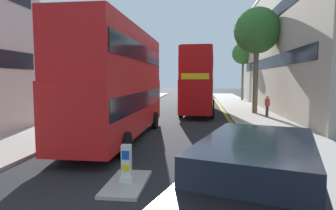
{
  "coord_description": "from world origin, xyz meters",
  "views": [
    {
      "loc": [
        2.13,
        -3.12,
        3.11
      ],
      "look_at": [
        0.5,
        11.0,
        1.8
      ],
      "focal_mm": 30.33,
      "sensor_mm": 36.0,
      "label": 1
    }
  ],
  "objects_px": {
    "double_decker_bus_away": "(119,81)",
    "double_decker_bus_oncoming": "(199,80)",
    "keep_left_bollard": "(126,165)",
    "pedestrian_far": "(267,106)",
    "taxi_minivan": "(254,207)"
  },
  "relations": [
    {
      "from": "pedestrian_far",
      "to": "taxi_minivan",
      "type": "bearing_deg",
      "value": -103.23
    },
    {
      "from": "double_decker_bus_away",
      "to": "double_decker_bus_oncoming",
      "type": "relative_size",
      "value": 0.99
    },
    {
      "from": "double_decker_bus_oncoming",
      "to": "taxi_minivan",
      "type": "height_order",
      "value": "double_decker_bus_oncoming"
    },
    {
      "from": "taxi_minivan",
      "to": "pedestrian_far",
      "type": "xyz_separation_m",
      "value": [
        4.38,
        18.62,
        -0.08
      ]
    },
    {
      "from": "double_decker_bus_away",
      "to": "double_decker_bus_oncoming",
      "type": "distance_m",
      "value": 12.42
    },
    {
      "from": "keep_left_bollard",
      "to": "double_decker_bus_oncoming",
      "type": "height_order",
      "value": "double_decker_bus_oncoming"
    },
    {
      "from": "double_decker_bus_oncoming",
      "to": "taxi_minivan",
      "type": "relative_size",
      "value": 2.12
    },
    {
      "from": "double_decker_bus_away",
      "to": "pedestrian_far",
      "type": "bearing_deg",
      "value": 43.84
    },
    {
      "from": "double_decker_bus_oncoming",
      "to": "pedestrian_far",
      "type": "xyz_separation_m",
      "value": [
        5.41,
        -2.75,
        -2.04
      ]
    },
    {
      "from": "keep_left_bollard",
      "to": "pedestrian_far",
      "type": "distance_m",
      "value": 16.92
    },
    {
      "from": "double_decker_bus_away",
      "to": "pedestrian_far",
      "type": "height_order",
      "value": "double_decker_bus_away"
    },
    {
      "from": "keep_left_bollard",
      "to": "pedestrian_far",
      "type": "relative_size",
      "value": 0.69
    },
    {
      "from": "double_decker_bus_oncoming",
      "to": "double_decker_bus_away",
      "type": "bearing_deg",
      "value": -108.68
    },
    {
      "from": "keep_left_bollard",
      "to": "double_decker_bus_away",
      "type": "relative_size",
      "value": 0.1
    },
    {
      "from": "double_decker_bus_away",
      "to": "taxi_minivan",
      "type": "xyz_separation_m",
      "value": [
        5.01,
        -9.6,
        -1.96
      ]
    }
  ]
}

